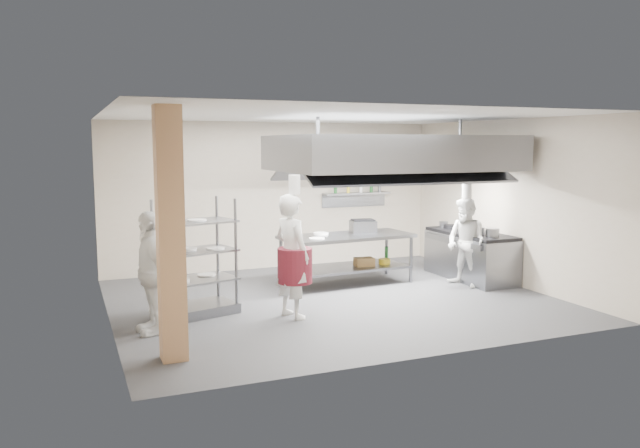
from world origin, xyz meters
name	(u,v)px	position (x,y,z in m)	size (l,w,h in m)	color
floor	(333,300)	(0.00, 0.00, 0.00)	(7.00, 7.00, 0.00)	#343436
ceiling	(333,116)	(0.00, 0.00, 3.00)	(7.00, 7.00, 0.00)	silver
wall_back	(275,196)	(0.00, 3.00, 1.50)	(7.00, 7.00, 0.00)	tan
wall_left	(106,219)	(-3.50, 0.00, 1.50)	(6.00, 6.00, 0.00)	tan
wall_right	(508,202)	(3.50, 0.00, 1.50)	(6.00, 6.00, 0.00)	tan
column	(170,235)	(-2.90, -1.90, 1.50)	(0.30, 0.30, 3.00)	tan
exhaust_hood	(392,153)	(1.30, 0.40, 2.40)	(4.00, 2.50, 0.60)	slate
hood_strip_a	(345,172)	(0.40, 0.40, 2.08)	(1.60, 0.12, 0.04)	white
hood_strip_b	(436,171)	(2.20, 0.40, 2.08)	(1.60, 0.12, 0.04)	white
wall_shelf	(357,193)	(1.80, 2.84, 1.50)	(1.50, 0.28, 0.04)	slate
island	(347,259)	(0.71, 1.00, 0.46)	(2.41, 1.01, 0.91)	gray
island_worktop	(347,236)	(0.71, 1.00, 0.88)	(2.41, 1.01, 0.06)	slate
island_undershelf	(347,268)	(0.71, 1.00, 0.30)	(2.22, 0.91, 0.04)	gray
pass_rack	(195,257)	(-2.26, -0.04, 0.87)	(1.17, 0.68, 1.75)	gray
cooking_range	(470,257)	(3.08, 0.50, 0.42)	(0.80, 2.00, 0.84)	gray
range_top	(471,234)	(3.08, 0.50, 0.87)	(0.78, 1.96, 0.06)	black
chef_head	(292,256)	(-0.97, -0.73, 0.92)	(0.67, 0.44, 1.84)	silver
chef_line	(466,243)	(2.60, -0.02, 0.80)	(0.78, 0.61, 1.60)	white
chef_plating	(150,272)	(-3.00, -0.72, 0.84)	(0.98, 0.41, 1.67)	white
griddle	(363,227)	(1.13, 1.17, 1.02)	(0.45, 0.35, 0.22)	slate
wicker_basket	(364,262)	(1.04, 0.93, 0.40)	(0.35, 0.24, 0.15)	olive
stockpot	(479,231)	(2.93, 0.07, 0.98)	(0.22, 0.22, 0.15)	gray
plate_stack	(196,278)	(-2.26, -0.04, 0.56)	(0.28, 0.28, 0.05)	white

